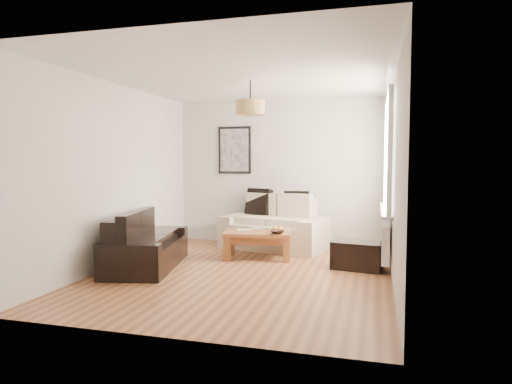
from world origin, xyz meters
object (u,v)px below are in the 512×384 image
(loveseat_cream, at_px, (275,223))
(ottoman, at_px, (357,255))
(coffee_table, at_px, (258,245))
(sofa_leather, at_px, (147,242))

(loveseat_cream, xyz_separation_m, ottoman, (1.44, -1.14, -0.24))
(loveseat_cream, distance_m, ottoman, 1.85)
(coffee_table, relative_size, ottoman, 1.52)
(loveseat_cream, height_order, ottoman, loveseat_cream)
(loveseat_cream, height_order, coffee_table, loveseat_cream)
(coffee_table, xyz_separation_m, ottoman, (1.51, -0.26, -0.02))
(sofa_leather, bearing_deg, loveseat_cream, -50.18)
(ottoman, bearing_deg, coffee_table, 170.06)
(loveseat_cream, xyz_separation_m, sofa_leather, (-1.44, -1.81, -0.07))
(sofa_leather, distance_m, coffee_table, 1.67)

